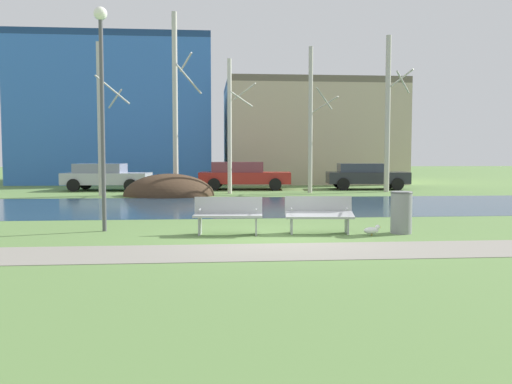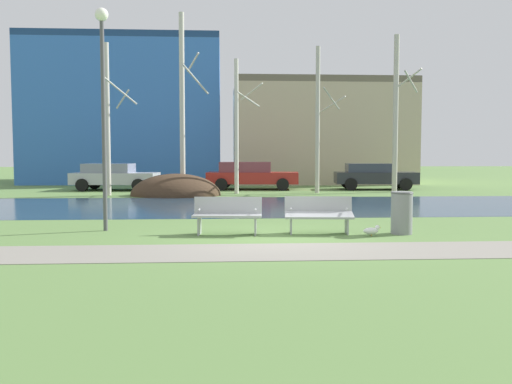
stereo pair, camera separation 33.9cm
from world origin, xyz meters
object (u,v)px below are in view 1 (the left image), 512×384
at_px(parked_sedan_second_red, 243,175).
at_px(parked_hatch_third_dark, 366,175).
at_px(parked_van_nearest_silver, 105,176).
at_px(bench_right, 319,214).
at_px(bench_left, 228,214).
at_px(trash_bin, 401,212).
at_px(seagull, 372,230).
at_px(streetlamp, 102,83).

relative_size(parked_sedan_second_red, parked_hatch_third_dark, 1.12).
bearing_deg(parked_van_nearest_silver, bench_right, -63.91).
height_order(bench_left, trash_bin, trash_bin).
height_order(bench_right, seagull, bench_right).
xyz_separation_m(parked_sedan_second_red, parked_hatch_third_dark, (6.54, -0.36, -0.03)).
bearing_deg(trash_bin, streetlamp, 171.99).
height_order(bench_left, bench_right, same).
distance_m(trash_bin, parked_van_nearest_silver, 19.00).
bearing_deg(parked_hatch_third_dark, streetlamp, -125.92).
bearing_deg(seagull, parked_van_nearest_silver, 118.57).
relative_size(parked_van_nearest_silver, parked_sedan_second_red, 0.91).
height_order(trash_bin, seagull, trash_bin).
xyz_separation_m(bench_left, parked_van_nearest_silver, (-5.73, 16.09, 0.27)).
height_order(parked_sedan_second_red, parked_hatch_third_dark, parked_sedan_second_red).
xyz_separation_m(bench_left, trash_bin, (4.09, -0.17, 0.05)).
bearing_deg(parked_sedan_second_red, bench_right, -87.37).
relative_size(trash_bin, parked_sedan_second_red, 0.20).
height_order(streetlamp, parked_sedan_second_red, streetlamp).
bearing_deg(parked_sedan_second_red, parked_hatch_third_dark, -3.16).
height_order(streetlamp, parked_van_nearest_silver, streetlamp).
height_order(seagull, parked_sedan_second_red, parked_sedan_second_red).
xyz_separation_m(trash_bin, seagull, (-0.80, -0.31, -0.39)).
bearing_deg(parked_van_nearest_silver, parked_sedan_second_red, 1.44).
bearing_deg(parked_van_nearest_silver, trash_bin, -58.88).
relative_size(trash_bin, parked_hatch_third_dark, 0.23).
xyz_separation_m(streetlamp, parked_hatch_third_dark, (10.93, 15.09, -2.84)).
xyz_separation_m(bench_left, streetlamp, (-2.98, 0.82, 3.11)).
xyz_separation_m(trash_bin, parked_van_nearest_silver, (-9.82, 16.27, 0.23)).
height_order(bench_right, parked_sedan_second_red, parked_sedan_second_red).
xyz_separation_m(trash_bin, parked_hatch_third_dark, (3.85, 16.08, 0.22)).
distance_m(trash_bin, parked_hatch_third_dark, 16.54).
distance_m(bench_left, streetlamp, 4.39).
height_order(bench_left, parked_sedan_second_red, parked_sedan_second_red).
xyz_separation_m(streetlamp, parked_sedan_second_red, (4.39, 15.45, -2.81)).
bearing_deg(parked_van_nearest_silver, bench_left, -70.41).
relative_size(parked_van_nearest_silver, parked_hatch_third_dark, 1.02).
bearing_deg(streetlamp, parked_sedan_second_red, 74.14).
relative_size(bench_left, parked_sedan_second_red, 0.33).
xyz_separation_m(bench_left, parked_hatch_third_dark, (7.95, 15.91, 0.27)).
bearing_deg(trash_bin, parked_hatch_third_dark, 76.53).
height_order(bench_left, parked_hatch_third_dark, parked_hatch_third_dark).
relative_size(seagull, parked_sedan_second_red, 0.08).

